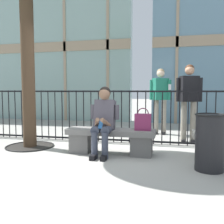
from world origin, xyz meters
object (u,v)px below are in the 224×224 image
handbag_on_bench (143,122)px  trash_can (210,142)px  bystander_at_railing (160,96)px  seated_person_with_phone (104,119)px  stone_bench (111,139)px  bystander_further_back (189,97)px

handbag_on_bench → trash_can: bearing=-30.8°
bystander_at_railing → trash_can: bearing=-74.4°
bystander_at_railing → trash_can: 3.11m
seated_person_with_phone → trash_can: (1.70, -0.49, -0.23)m
stone_bench → trash_can: 1.72m
trash_can → stone_bench: bearing=158.9°
bystander_at_railing → bystander_further_back: bearing=-54.7°
bystander_further_back → trash_can: (0.17, -2.01, -0.58)m
handbag_on_bench → trash_can: size_ratio=0.48×
seated_person_with_phone → handbag_on_bench: seated_person_with_phone is taller
bystander_at_railing → trash_can: (0.82, -2.94, -0.58)m
bystander_at_railing → trash_can: bystander_at_railing is taller
bystander_further_back → trash_can: size_ratio=2.10×
bystander_further_back → trash_can: 2.10m
stone_bench → bystander_at_railing: (0.77, 2.33, 0.73)m
seated_person_with_phone → bystander_at_railing: size_ratio=0.71×
stone_bench → bystander_further_back: 2.13m
seated_person_with_phone → bystander_further_back: bystander_further_back is taller
seated_person_with_phone → bystander_further_back: (1.53, 1.52, 0.35)m
stone_bench → bystander_further_back: bystander_further_back is taller
bystander_further_back → bystander_at_railing: bearing=125.3°
trash_can → bystander_at_railing: bearing=105.6°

